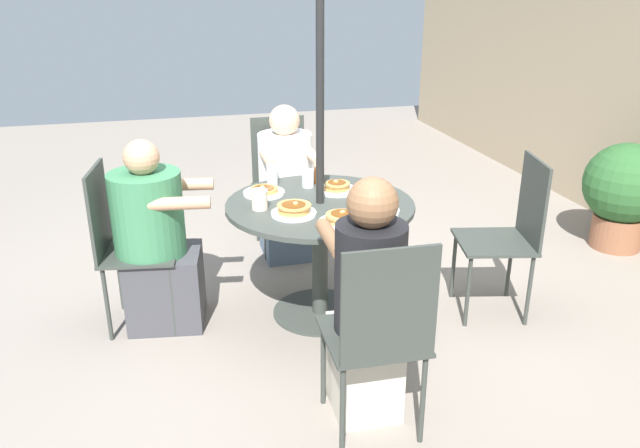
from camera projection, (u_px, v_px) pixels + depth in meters
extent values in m
plane|color=gray|center=(320.00, 313.00, 3.81)|extent=(12.00, 12.00, 0.00)
cylinder|color=#383D38|center=(320.00, 311.00, 3.81)|extent=(0.57, 0.57, 0.01)
cylinder|color=#383D38|center=(320.00, 262.00, 3.69)|extent=(0.09, 0.09, 0.69)
cylinder|color=#383D38|center=(320.00, 205.00, 3.55)|extent=(1.08, 1.08, 0.03)
cylinder|color=black|center=(320.00, 153.00, 3.44)|extent=(0.05, 0.05, 2.01)
cylinder|color=#333833|center=(323.00, 363.00, 2.93)|extent=(0.02, 0.02, 0.45)
cylinder|color=#333833|center=(395.00, 354.00, 3.00)|extent=(0.02, 0.02, 0.45)
cylinder|color=#333833|center=(343.00, 411.00, 2.60)|extent=(0.02, 0.02, 0.45)
cylinder|color=#333833|center=(423.00, 399.00, 2.68)|extent=(0.02, 0.02, 0.45)
cube|color=#333833|center=(372.00, 336.00, 2.71)|extent=(0.43, 0.43, 0.02)
cube|color=#333833|center=(390.00, 306.00, 2.44)|extent=(0.03, 0.40, 0.49)
cube|color=beige|center=(364.00, 367.00, 2.90)|extent=(0.33, 0.30, 0.45)
cylinder|color=black|center=(370.00, 280.00, 2.68)|extent=(0.31, 0.31, 0.51)
sphere|color=brown|center=(372.00, 203.00, 2.55)|extent=(0.22, 0.22, 0.22)
cylinder|color=brown|center=(331.00, 239.00, 2.79)|extent=(0.34, 0.08, 0.07)
cylinder|color=brown|center=(384.00, 234.00, 2.84)|extent=(0.34, 0.08, 0.07)
cylinder|color=#333833|center=(468.00, 292.00, 3.59)|extent=(0.02, 0.02, 0.45)
cylinder|color=#333833|center=(454.00, 265.00, 3.92)|extent=(0.02, 0.02, 0.45)
cylinder|color=#333833|center=(529.00, 291.00, 3.60)|extent=(0.02, 0.02, 0.45)
cylinder|color=#333833|center=(510.00, 264.00, 3.93)|extent=(0.02, 0.02, 0.45)
cube|color=#333833|center=(494.00, 242.00, 3.68)|extent=(0.50, 0.50, 0.02)
cube|color=#333833|center=(533.00, 201.00, 3.59)|extent=(0.39, 0.10, 0.49)
cylinder|color=#333833|center=(314.00, 226.00, 4.54)|extent=(0.02, 0.02, 0.45)
cylinder|color=#333833|center=(266.00, 231.00, 4.45)|extent=(0.02, 0.02, 0.45)
cylinder|color=#333833|center=(303.00, 210.00, 4.86)|extent=(0.02, 0.02, 0.45)
cylinder|color=#333833|center=(257.00, 214.00, 4.77)|extent=(0.02, 0.02, 0.45)
cube|color=#333833|center=(284.00, 190.00, 4.57)|extent=(0.42, 0.42, 0.02)
cube|color=#333833|center=(278.00, 149.00, 4.65)|extent=(0.02, 0.40, 0.49)
cube|color=slate|center=(288.00, 225.00, 4.55)|extent=(0.41, 0.37, 0.45)
cylinder|color=white|center=(285.00, 164.00, 4.43)|extent=(0.38, 0.38, 0.44)
sphere|color=#DBA884|center=(284.00, 120.00, 4.32)|extent=(0.21, 0.21, 0.21)
cylinder|color=#DBA884|center=(313.00, 156.00, 4.26)|extent=(0.31, 0.07, 0.07)
cylinder|color=#DBA884|center=(268.00, 159.00, 4.19)|extent=(0.31, 0.07, 0.07)
cylinder|color=#333833|center=(179.00, 273.00, 3.81)|extent=(0.02, 0.02, 0.45)
cylinder|color=#333833|center=(173.00, 301.00, 3.48)|extent=(0.02, 0.02, 0.45)
cylinder|color=#333833|center=(120.00, 276.00, 3.78)|extent=(0.02, 0.02, 0.45)
cylinder|color=#333833|center=(107.00, 305.00, 3.45)|extent=(0.02, 0.02, 0.45)
cube|color=#333833|center=(141.00, 252.00, 3.55)|extent=(0.48, 0.48, 0.02)
cube|color=#333833|center=(99.00, 211.00, 3.43)|extent=(0.40, 0.08, 0.49)
cube|color=#3D3D42|center=(166.00, 287.00, 3.64)|extent=(0.44, 0.47, 0.45)
cylinder|color=#38754C|center=(147.00, 214.00, 3.47)|extent=(0.40, 0.40, 0.48)
sphere|color=tan|center=(141.00, 157.00, 3.35)|extent=(0.19, 0.19, 0.19)
cylinder|color=tan|center=(185.00, 185.00, 3.59)|extent=(0.12, 0.33, 0.07)
cylinder|color=tan|center=(179.00, 203.00, 3.30)|extent=(0.12, 0.33, 0.07)
cylinder|color=white|center=(264.00, 193.00, 3.69)|extent=(0.25, 0.25, 0.02)
cylinder|color=#BC8947|center=(265.00, 191.00, 3.68)|extent=(0.16, 0.16, 0.01)
cylinder|color=#BC8947|center=(264.00, 189.00, 3.68)|extent=(0.16, 0.16, 0.01)
ellipsoid|color=brown|center=(264.00, 188.00, 3.67)|extent=(0.13, 0.12, 0.00)
cube|color=#F4E084|center=(262.00, 187.00, 3.67)|extent=(0.02, 0.02, 0.01)
cylinder|color=white|center=(342.00, 222.00, 3.24)|extent=(0.25, 0.25, 0.02)
cylinder|color=#BC8947|center=(341.00, 220.00, 3.24)|extent=(0.17, 0.17, 0.01)
cylinder|color=#BC8947|center=(342.00, 217.00, 3.23)|extent=(0.16, 0.16, 0.01)
cylinder|color=#BC8947|center=(341.00, 215.00, 3.22)|extent=(0.17, 0.17, 0.01)
ellipsoid|color=brown|center=(342.00, 213.00, 3.22)|extent=(0.13, 0.12, 0.00)
cube|color=#F4E084|center=(343.00, 212.00, 3.23)|extent=(0.03, 0.03, 0.01)
cylinder|color=white|center=(337.00, 190.00, 3.73)|extent=(0.25, 0.25, 0.02)
cylinder|color=#BC8947|center=(336.00, 188.00, 3.72)|extent=(0.15, 0.15, 0.01)
cylinder|color=#BC8947|center=(337.00, 186.00, 3.73)|extent=(0.15, 0.15, 0.01)
cylinder|color=#BC8947|center=(337.00, 185.00, 3.72)|extent=(0.14, 0.14, 0.01)
cylinder|color=#BC8947|center=(337.00, 184.00, 3.71)|extent=(0.15, 0.15, 0.01)
ellipsoid|color=brown|center=(337.00, 182.00, 3.71)|extent=(0.12, 0.11, 0.00)
cube|color=#F4E084|center=(336.00, 181.00, 3.71)|extent=(0.03, 0.03, 0.01)
cylinder|color=white|center=(377.00, 211.00, 3.40)|extent=(0.25, 0.25, 0.02)
cylinder|color=#BC8947|center=(378.00, 208.00, 3.40)|extent=(0.14, 0.14, 0.01)
cylinder|color=#BC8947|center=(378.00, 206.00, 3.40)|extent=(0.15, 0.15, 0.01)
ellipsoid|color=brown|center=(377.00, 205.00, 3.39)|extent=(0.12, 0.11, 0.00)
cube|color=#F4E084|center=(377.00, 204.00, 3.39)|extent=(0.03, 0.03, 0.01)
cylinder|color=white|center=(294.00, 213.00, 3.36)|extent=(0.25, 0.25, 0.02)
cylinder|color=#BC8947|center=(294.00, 211.00, 3.36)|extent=(0.17, 0.17, 0.01)
cylinder|color=#BC8947|center=(294.00, 209.00, 3.36)|extent=(0.17, 0.17, 0.01)
cylinder|color=#BC8947|center=(294.00, 207.00, 3.36)|extent=(0.17, 0.17, 0.01)
cylinder|color=#BC8947|center=(294.00, 205.00, 3.35)|extent=(0.19, 0.19, 0.01)
ellipsoid|color=brown|center=(294.00, 204.00, 3.35)|extent=(0.14, 0.13, 0.00)
cube|color=#F4E084|center=(295.00, 203.00, 3.35)|extent=(0.02, 0.02, 0.01)
cylinder|color=#602D0F|center=(319.00, 176.00, 3.87)|extent=(0.06, 0.06, 0.10)
cylinder|color=#602D0F|center=(319.00, 165.00, 3.84)|extent=(0.03, 0.03, 0.04)
torus|color=#602D0F|center=(320.00, 175.00, 3.83)|extent=(0.05, 0.01, 0.05)
cylinder|color=beige|center=(260.00, 200.00, 3.43)|extent=(0.09, 0.09, 0.10)
cylinder|color=white|center=(259.00, 191.00, 3.41)|extent=(0.09, 0.09, 0.01)
cylinder|color=silver|center=(272.00, 175.00, 3.83)|extent=(0.07, 0.07, 0.13)
cylinder|color=silver|center=(307.00, 178.00, 3.79)|extent=(0.07, 0.07, 0.11)
cylinder|color=brown|center=(616.00, 231.00, 4.70)|extent=(0.37, 0.37, 0.25)
sphere|color=#285628|center=(625.00, 183.00, 4.56)|extent=(0.60, 0.60, 0.60)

